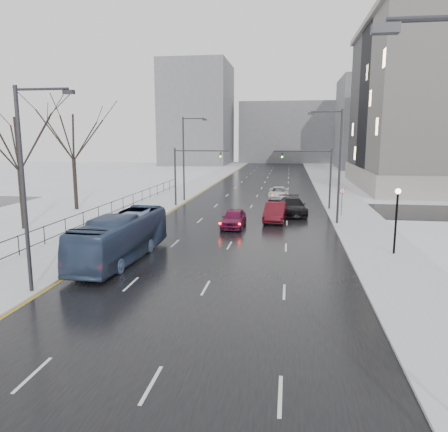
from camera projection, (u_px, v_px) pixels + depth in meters
The scene contains 23 objects.
road at pixel (258, 194), 59.36m from camera, with size 16.00×150.00×0.04m, color black.
cross_road at pixel (250, 208), 47.68m from camera, with size 130.00×10.00×0.04m, color black.
sidewalk_left at pixel (183, 192), 60.88m from camera, with size 5.00×150.00×0.16m, color silver.
sidewalk_right at pixel (337, 195), 57.82m from camera, with size 5.00×150.00×0.16m, color silver.
park_strip at pixel (118, 191), 62.26m from camera, with size 14.00×150.00×0.12m, color white.
tree_park_d at pixel (25, 230), 36.65m from camera, with size 8.75×8.75×12.50m, color black, non-canonical shape.
tree_park_e at pixel (77, 210), 46.44m from camera, with size 9.45×9.45×13.50m, color black, non-canonical shape.
iron_fence at pixel (52, 231), 31.90m from camera, with size 0.06×70.00×1.30m.
streetlight_r_mid at pixel (337, 161), 37.71m from camera, with size 2.95×0.25×10.00m.
streetlight_l_near at pixel (27, 181), 20.63m from camera, with size 2.95×0.25×10.00m.
streetlight_l_far at pixel (185, 155), 51.77m from camera, with size 2.95×0.25×10.00m.
lamppost_r_mid at pixel (397, 212), 28.05m from camera, with size 0.36×0.36×4.28m.
mast_signal_right at pixel (320, 171), 45.89m from camera, with size 6.10×0.33×6.50m.
mast_signal_left at pixel (185, 170), 48.02m from camera, with size 6.10×0.33×6.50m.
no_uturn_sign at pixel (342, 194), 42.05m from camera, with size 0.60×0.06×2.70m.
bldg_far_right at pixel (389, 123), 106.86m from camera, with size 24.00×20.00×22.00m, color slate.
bldg_far_left at pixel (198, 114), 123.33m from camera, with size 18.00×22.00×28.00m, color slate.
bldg_far_center at pixel (290, 133), 135.04m from camera, with size 30.00×18.00×18.00m, color slate.
bus at pixel (121, 237), 27.26m from camera, with size 2.44×10.43×2.90m, color #364869.
sedan_center_near at pixel (234, 218), 37.25m from camera, with size 1.86×4.62×1.58m, color maroon.
sedan_right_near at pixel (275, 212), 39.91m from camera, with size 1.81×5.20×1.71m, color #500D17.
sedan_right_cross at pixel (279, 193), 54.60m from camera, with size 2.47×5.36×1.49m, color white.
sedan_right_far at pixel (292, 206), 43.38m from camera, with size 2.39×5.89×1.71m, color black.
Camera 1 is at (4.09, 1.01, 7.66)m, focal length 35.00 mm.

